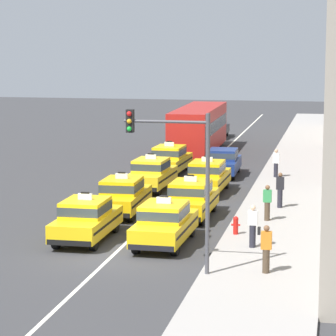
{
  "coord_description": "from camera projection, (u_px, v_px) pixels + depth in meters",
  "views": [
    {
      "loc": [
        8.02,
        -29.08,
        7.86
      ],
      "look_at": [
        -0.58,
        12.91,
        1.3
      ],
      "focal_mm": 90.05,
      "sensor_mm": 36.0,
      "label": 1
    }
  ],
  "objects": [
    {
      "name": "taxi_left_third",
      "position": [
        151.0,
        173.0,
        44.28
      ],
      "size": [
        1.96,
        4.62,
        1.96
      ],
      "color": "black",
      "rests_on": "ground"
    },
    {
      "name": "pedestrian_by_storefront",
      "position": [
        280.0,
        190.0,
        38.84
      ],
      "size": [
        0.36,
        0.24,
        1.64
      ],
      "color": "#23232D",
      "rests_on": "sidewalk_curb"
    },
    {
      "name": "fire_hydrant",
      "position": [
        236.0,
        224.0,
        33.6
      ],
      "size": [
        0.36,
        0.22,
        0.73
      ],
      "color": "red",
      "rests_on": "sidewalk_curb"
    },
    {
      "name": "traffic_light_pole",
      "position": [
        179.0,
        164.0,
        27.62
      ],
      "size": [
        2.87,
        0.33,
        5.58
      ],
      "color": "#47474C",
      "rests_on": "ground"
    },
    {
      "name": "ground_plane",
      "position": [
        113.0,
        255.0,
        30.94
      ],
      "size": [
        160.0,
        160.0,
        0.0
      ],
      "primitive_type": "plane",
      "color": "#353538"
    },
    {
      "name": "pedestrian_far_corner",
      "position": [
        267.0,
        203.0,
        36.09
      ],
      "size": [
        0.36,
        0.24,
        1.55
      ],
      "color": "#473828",
      "rests_on": "sidewalk_curb"
    },
    {
      "name": "taxi_right_third",
      "position": [
        207.0,
        176.0,
        43.38
      ],
      "size": [
        1.89,
        4.59,
        1.96
      ],
      "color": "black",
      "rests_on": "ground"
    },
    {
      "name": "bus_left_fifth",
      "position": [
        199.0,
        128.0,
        58.2
      ],
      "size": [
        2.66,
        11.23,
        3.22
      ],
      "color": "black",
      "rests_on": "ground"
    },
    {
      "name": "pedestrian_mid_block",
      "position": [
        266.0,
        249.0,
        27.96
      ],
      "size": [
        0.36,
        0.24,
        1.63
      ],
      "color": "#473828",
      "rests_on": "sidewalk_curb"
    },
    {
      "name": "sedan_left_sixth",
      "position": [
        215.0,
        127.0,
        67.76
      ],
      "size": [
        1.77,
        4.3,
        1.58
      ],
      "color": "black",
      "rests_on": "ground"
    },
    {
      "name": "taxi_left_nearest",
      "position": [
        86.0,
        219.0,
        33.12
      ],
      "size": [
        1.83,
        4.56,
        1.96
      ],
      "color": "black",
      "rests_on": "ground"
    },
    {
      "name": "taxi_left_second",
      "position": [
        122.0,
        195.0,
        38.07
      ],
      "size": [
        1.9,
        4.59,
        1.96
      ],
      "color": "black",
      "rests_on": "ground"
    },
    {
      "name": "pedestrian_near_crosswalk",
      "position": [
        253.0,
        226.0,
        31.42
      ],
      "size": [
        0.47,
        0.24,
        1.61
      ],
      "color": "#23232D",
      "rests_on": "sidewalk_curb"
    },
    {
      "name": "taxi_right_nearest",
      "position": [
        164.0,
        223.0,
        32.37
      ],
      "size": [
        1.9,
        4.59,
        1.96
      ],
      "color": "black",
      "rests_on": "ground"
    },
    {
      "name": "sedan_right_fourth",
      "position": [
        223.0,
        161.0,
        48.82
      ],
      "size": [
        1.86,
        4.34,
        1.58
      ],
      "color": "black",
      "rests_on": "ground"
    },
    {
      "name": "taxi_left_fourth",
      "position": [
        170.0,
        159.0,
        49.59
      ],
      "size": [
        1.98,
        4.62,
        1.96
      ],
      "color": "black",
      "rests_on": "ground"
    },
    {
      "name": "taxi_right_second",
      "position": [
        191.0,
        198.0,
        37.33
      ],
      "size": [
        1.9,
        4.59,
        1.96
      ],
      "color": "black",
      "rests_on": "ground"
    },
    {
      "name": "lane_stripe_left_right",
      "position": [
        201.0,
        172.0,
        50.31
      ],
      "size": [
        0.14,
        80.0,
        0.01
      ],
      "primitive_type": "cube",
      "color": "silver",
      "rests_on": "ground"
    },
    {
      "name": "sidewalk_curb",
      "position": [
        291.0,
        189.0,
        44.34
      ],
      "size": [
        4.0,
        90.0,
        0.15
      ],
      "primitive_type": "cube",
      "color": "#9E9993",
      "rests_on": "ground"
    },
    {
      "name": "pedestrian_trailing",
      "position": [
        276.0,
        163.0,
        47.49
      ],
      "size": [
        0.36,
        0.24,
        1.59
      ],
      "color": "#23232D",
      "rests_on": "sidewalk_curb"
    }
  ]
}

